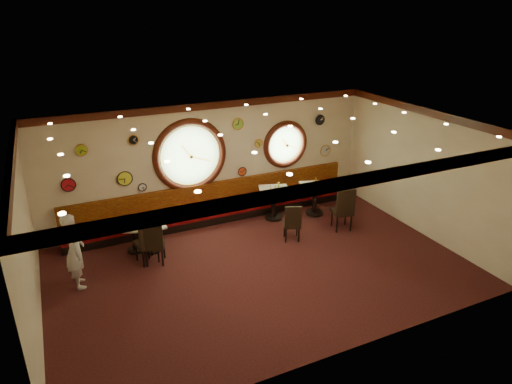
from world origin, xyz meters
name	(u,v)px	position (x,y,z in m)	size (l,w,h in m)	color
floor	(260,268)	(0.00, 0.00, 0.00)	(9.00, 6.00, 0.00)	#331115
ceiling	(261,129)	(0.00, 0.00, 3.20)	(9.00, 6.00, 0.02)	#C08636
wall_back	(212,161)	(0.00, 3.00, 1.60)	(9.00, 0.02, 3.20)	beige
wall_front	(343,273)	(0.00, -3.00, 1.60)	(9.00, 0.02, 3.20)	beige
wall_left	(26,247)	(-4.50, 0.00, 1.60)	(0.02, 6.00, 3.20)	beige
wall_right	(423,172)	(4.50, 0.00, 1.60)	(0.02, 6.00, 3.20)	beige
molding_back	(211,105)	(0.00, 2.95, 3.11)	(9.00, 0.10, 0.18)	#3B130A
molding_front	(349,182)	(0.00, -2.95, 3.11)	(9.00, 0.10, 0.18)	#3B130A
molding_left	(11,164)	(-4.45, 0.00, 3.11)	(0.10, 6.00, 0.18)	#3B130A
molding_right	(430,112)	(4.45, 0.00, 3.11)	(0.10, 6.00, 0.18)	#3B130A
banquette_base	(218,216)	(0.00, 2.72, 0.10)	(8.00, 0.55, 0.20)	black
banquette_seat	(217,208)	(0.00, 2.72, 0.35)	(8.00, 0.55, 0.30)	#58070C
banquette_back	(214,192)	(0.00, 2.94, 0.75)	(8.00, 0.10, 0.55)	#5E0F07
porthole_left_glass	(190,156)	(-0.60, 3.00, 1.85)	(1.66, 1.66, 0.02)	#A2D47F
porthole_left_frame	(190,156)	(-0.60, 2.98, 1.85)	(1.98, 1.98, 0.18)	#3B130A
porthole_left_ring	(190,156)	(-0.60, 2.95, 1.85)	(1.61, 1.61, 0.03)	gold
porthole_right_glass	(285,144)	(2.20, 3.00, 1.80)	(1.10, 1.10, 0.02)	#A2D47F
porthole_right_frame	(285,144)	(2.20, 2.98, 1.80)	(1.38, 1.38, 0.18)	#3B130A
porthole_right_ring	(286,145)	(2.20, 2.95, 1.80)	(1.09, 1.09, 0.03)	gold
wall_clock_0	(242,171)	(0.85, 2.96, 1.20)	(0.24, 0.24, 0.03)	#E0431A
wall_clock_1	(125,178)	(-2.30, 2.96, 1.50)	(0.36, 0.36, 0.03)	#F1F636
wall_clock_2	(81,150)	(-3.20, 2.96, 2.35)	(0.26, 0.26, 0.03)	#97C327
wall_clock_3	(68,185)	(-3.60, 2.96, 1.55)	(0.32, 0.32, 0.03)	red
wall_clock_4	(259,143)	(1.35, 2.96, 1.95)	(0.22, 0.22, 0.03)	gold
wall_clock_5	(320,120)	(3.30, 2.96, 2.40)	(0.28, 0.28, 0.03)	black
wall_clock_6	(325,150)	(3.55, 2.96, 1.45)	(0.34, 0.34, 0.03)	silver
wall_clock_7	(238,124)	(0.75, 2.96, 2.55)	(0.30, 0.30, 0.03)	#8ECB3F
wall_clock_8	(142,187)	(-1.90, 2.96, 1.20)	(0.20, 0.20, 0.03)	white
wall_clock_9	(133,140)	(-2.00, 2.96, 2.45)	(0.24, 0.24, 0.03)	black
table_a	(134,235)	(-2.39, 1.96, 0.43)	(0.81, 0.81, 0.68)	black
table_b	(151,234)	(-2.01, 1.79, 0.45)	(0.66, 0.66, 0.71)	black
table_c	(274,200)	(1.44, 2.16, 0.54)	(1.00, 1.00, 0.86)	black
table_d	(315,196)	(2.60, 1.93, 0.54)	(0.97, 0.97, 0.86)	black
chair_a	(148,238)	(-2.20, 1.26, 0.64)	(0.55, 0.55, 0.69)	black
chair_b	(153,241)	(-2.09, 1.15, 0.61)	(0.58, 0.58, 0.66)	black
chair_c	(292,221)	(1.26, 0.81, 0.56)	(0.53, 0.53, 0.60)	black
chair_d	(344,207)	(2.74, 0.76, 0.66)	(0.59, 0.59, 0.72)	black
condiment_a_salt	(128,224)	(-2.47, 1.99, 0.73)	(0.04, 0.04, 0.11)	silver
condiment_b_salt	(145,223)	(-2.12, 1.80, 0.76)	(0.04, 0.04, 0.11)	silver
condiment_c_salt	(271,187)	(1.37, 2.24, 0.90)	(0.03, 0.03, 0.09)	silver
condiment_d_salt	(313,185)	(2.51, 1.92, 0.90)	(0.03, 0.03, 0.09)	silver
condiment_a_pepper	(131,224)	(-2.41, 1.95, 0.72)	(0.03, 0.03, 0.09)	silver
condiment_b_pepper	(152,223)	(-1.98, 1.74, 0.76)	(0.04, 0.04, 0.10)	silver
condiment_c_pepper	(275,187)	(1.49, 2.18, 0.91)	(0.04, 0.04, 0.10)	#BCBCC1
condiment_d_pepper	(315,183)	(2.60, 1.95, 0.91)	(0.04, 0.04, 0.11)	#B9BABE
condiment_a_bottle	(133,220)	(-2.34, 2.07, 0.75)	(0.05, 0.05, 0.14)	gold
condiment_b_bottle	(155,219)	(-1.88, 1.87, 0.79)	(0.05, 0.05, 0.16)	gold
condiment_c_bottle	(279,185)	(1.60, 2.21, 0.94)	(0.05, 0.05, 0.17)	gold
condiment_d_bottle	(316,180)	(2.69, 2.08, 0.94)	(0.05, 0.05, 0.17)	gold
waiter	(75,251)	(-3.73, 1.01, 0.83)	(0.60, 0.40, 1.65)	silver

